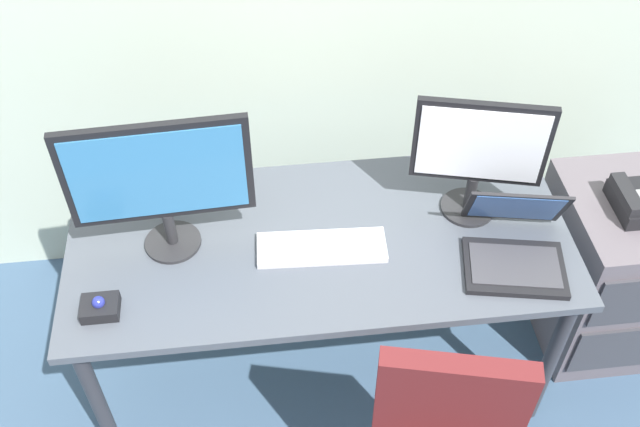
# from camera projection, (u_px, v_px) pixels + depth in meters

# --- Properties ---
(ground_plane) EXTENTS (8.00, 8.00, 0.00)m
(ground_plane) POSITION_uv_depth(u_px,v_px,m) (320.00, 362.00, 2.89)
(ground_plane) COLOR #374F68
(desk) EXTENTS (1.63, 0.73, 0.73)m
(desk) POSITION_uv_depth(u_px,v_px,m) (320.00, 254.00, 2.42)
(desk) COLOR #474D55
(desk) RESTS_ON ground
(file_cabinet) EXTENTS (0.42, 0.53, 0.70)m
(file_cabinet) POSITION_uv_depth(u_px,v_px,m) (606.00, 269.00, 2.77)
(file_cabinet) COLOR #5B5359
(file_cabinet) RESTS_ON ground
(desk_phone) EXTENTS (0.17, 0.20, 0.09)m
(desk_phone) POSITION_uv_depth(u_px,v_px,m) (638.00, 201.00, 2.48)
(desk_phone) COLOR black
(desk_phone) RESTS_ON file_cabinet
(monitor_main) EXTENTS (0.55, 0.18, 0.49)m
(monitor_main) POSITION_uv_depth(u_px,v_px,m) (159.00, 179.00, 2.15)
(monitor_main) COLOR #262628
(monitor_main) RESTS_ON desk
(monitor_side) EXTENTS (0.41, 0.18, 0.44)m
(monitor_side) POSITION_uv_depth(u_px,v_px,m) (479.00, 152.00, 2.28)
(monitor_side) COLOR #262628
(monitor_side) RESTS_ON desk
(keyboard) EXTENTS (0.42, 0.16, 0.03)m
(keyboard) POSITION_uv_depth(u_px,v_px,m) (322.00, 247.00, 2.33)
(keyboard) COLOR silver
(keyboard) RESTS_ON desk
(laptop) EXTENTS (0.37, 0.38, 0.22)m
(laptop) POSITION_uv_depth(u_px,v_px,m) (515.00, 245.00, 2.28)
(laptop) COLOR black
(laptop) RESTS_ON desk
(trackball_mouse) EXTENTS (0.11, 0.09, 0.07)m
(trackball_mouse) POSITION_uv_depth(u_px,v_px,m) (100.00, 307.00, 2.15)
(trackball_mouse) COLOR black
(trackball_mouse) RESTS_ON desk
(coffee_mug) EXTENTS (0.09, 0.08, 0.09)m
(coffee_mug) POSITION_uv_depth(u_px,v_px,m) (164.00, 185.00, 2.47)
(coffee_mug) COLOR #497749
(coffee_mug) RESTS_ON desk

